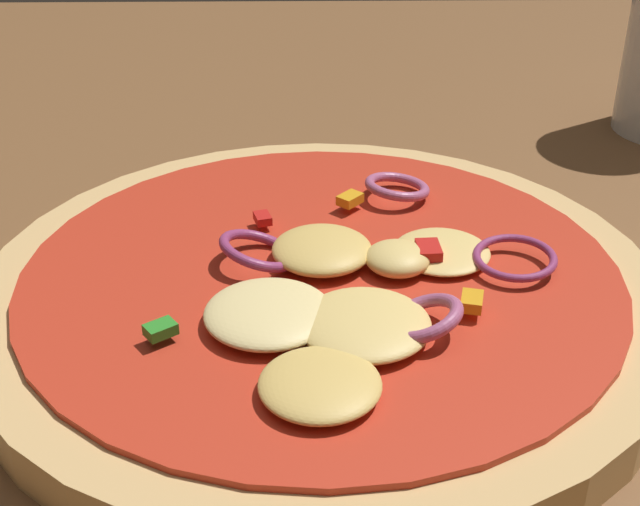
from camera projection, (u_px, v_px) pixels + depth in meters
name	position (u px, v px, depth m)	size (l,w,h in m)	color
dining_table	(387.00, 302.00, 0.43)	(1.21, 1.06, 0.03)	brown
pizza	(323.00, 293.00, 0.39)	(0.30, 0.30, 0.04)	tan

